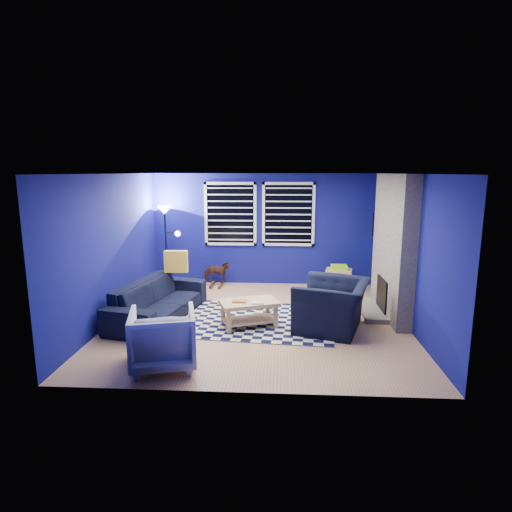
{
  "coord_description": "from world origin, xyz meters",
  "views": [
    {
      "loc": [
        0.4,
        -7.07,
        2.53
      ],
      "look_at": [
        -0.04,
        0.3,
        1.07
      ],
      "focal_mm": 30.0,
      "sensor_mm": 36.0,
      "label": 1
    }
  ],
  "objects_px": {
    "armchair_big": "(332,305)",
    "coffee_table": "(249,308)",
    "rocking_horse": "(217,272)",
    "floor_lamp": "(166,221)",
    "cabinet": "(339,279)",
    "tv": "(379,227)",
    "sofa": "(159,300)",
    "armchair_bent": "(163,338)"
  },
  "relations": [
    {
      "from": "armchair_big",
      "to": "coffee_table",
      "type": "distance_m",
      "value": 1.36
    },
    {
      "from": "coffee_table",
      "to": "floor_lamp",
      "type": "bearing_deg",
      "value": 129.25
    },
    {
      "from": "sofa",
      "to": "coffee_table",
      "type": "bearing_deg",
      "value": -90.23
    },
    {
      "from": "coffee_table",
      "to": "tv",
      "type": "bearing_deg",
      "value": 42.49
    },
    {
      "from": "armchair_big",
      "to": "rocking_horse",
      "type": "height_order",
      "value": "armchair_big"
    },
    {
      "from": "armchair_big",
      "to": "rocking_horse",
      "type": "bearing_deg",
      "value": -120.72
    },
    {
      "from": "rocking_horse",
      "to": "floor_lamp",
      "type": "distance_m",
      "value": 1.59
    },
    {
      "from": "tv",
      "to": "floor_lamp",
      "type": "relative_size",
      "value": 0.56
    },
    {
      "from": "armchair_big",
      "to": "armchair_bent",
      "type": "xyz_separation_m",
      "value": [
        -2.38,
        -1.52,
        -0.01
      ]
    },
    {
      "from": "tv",
      "to": "floor_lamp",
      "type": "distance_m",
      "value": 4.58
    },
    {
      "from": "cabinet",
      "to": "sofa",
      "type": "bearing_deg",
      "value": -137.09
    },
    {
      "from": "tv",
      "to": "sofa",
      "type": "relative_size",
      "value": 0.44
    },
    {
      "from": "floor_lamp",
      "to": "sofa",
      "type": "bearing_deg",
      "value": -79.34
    },
    {
      "from": "coffee_table",
      "to": "rocking_horse",
      "type": "bearing_deg",
      "value": 109.84
    },
    {
      "from": "rocking_horse",
      "to": "coffee_table",
      "type": "xyz_separation_m",
      "value": [
        0.92,
        -2.56,
        0.01
      ]
    },
    {
      "from": "sofa",
      "to": "armchair_bent",
      "type": "height_order",
      "value": "armchair_bent"
    },
    {
      "from": "armchair_bent",
      "to": "cabinet",
      "type": "xyz_separation_m",
      "value": [
        2.79,
        3.93,
        -0.15
      ]
    },
    {
      "from": "tv",
      "to": "coffee_table",
      "type": "distance_m",
      "value": 3.64
    },
    {
      "from": "rocking_horse",
      "to": "cabinet",
      "type": "bearing_deg",
      "value": -95.81
    },
    {
      "from": "armchair_big",
      "to": "sofa",
      "type": "bearing_deg",
      "value": -79.18
    },
    {
      "from": "rocking_horse",
      "to": "floor_lamp",
      "type": "relative_size",
      "value": 0.32
    },
    {
      "from": "armchair_big",
      "to": "floor_lamp",
      "type": "xyz_separation_m",
      "value": [
        -3.37,
        2.46,
        1.07
      ]
    },
    {
      "from": "armchair_big",
      "to": "floor_lamp",
      "type": "distance_m",
      "value": 4.31
    },
    {
      "from": "tv",
      "to": "floor_lamp",
      "type": "xyz_separation_m",
      "value": [
        -4.58,
        0.11,
        0.07
      ]
    },
    {
      "from": "cabinet",
      "to": "floor_lamp",
      "type": "xyz_separation_m",
      "value": [
        -3.79,
        0.05,
        1.23
      ]
    },
    {
      "from": "tv",
      "to": "sofa",
      "type": "distance_m",
      "value": 4.75
    },
    {
      "from": "floor_lamp",
      "to": "tv",
      "type": "bearing_deg",
      "value": -1.38
    },
    {
      "from": "cabinet",
      "to": "armchair_bent",
      "type": "bearing_deg",
      "value": -113.79
    },
    {
      "from": "coffee_table",
      "to": "cabinet",
      "type": "height_order",
      "value": "cabinet"
    },
    {
      "from": "armchair_big",
      "to": "cabinet",
      "type": "distance_m",
      "value": 2.45
    },
    {
      "from": "rocking_horse",
      "to": "cabinet",
      "type": "height_order",
      "value": "rocking_horse"
    },
    {
      "from": "tv",
      "to": "cabinet",
      "type": "bearing_deg",
      "value": 175.41
    },
    {
      "from": "rocking_horse",
      "to": "coffee_table",
      "type": "relative_size",
      "value": 0.55
    },
    {
      "from": "tv",
      "to": "sofa",
      "type": "height_order",
      "value": "tv"
    },
    {
      "from": "floor_lamp",
      "to": "rocking_horse",
      "type": "bearing_deg",
      "value": 5.4
    },
    {
      "from": "armchair_bent",
      "to": "floor_lamp",
      "type": "xyz_separation_m",
      "value": [
        -0.99,
        3.98,
        1.08
      ]
    },
    {
      "from": "tv",
      "to": "armchair_bent",
      "type": "relative_size",
      "value": 1.17
    },
    {
      "from": "floor_lamp",
      "to": "armchair_big",
      "type": "bearing_deg",
      "value": -36.1
    },
    {
      "from": "armchair_big",
      "to": "coffee_table",
      "type": "relative_size",
      "value": 1.16
    },
    {
      "from": "armchair_big",
      "to": "cabinet",
      "type": "relative_size",
      "value": 2.01
    },
    {
      "from": "cabinet",
      "to": "tv",
      "type": "bearing_deg",
      "value": 7.03
    },
    {
      "from": "armchair_big",
      "to": "cabinet",
      "type": "bearing_deg",
      "value": -172.29
    }
  ]
}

